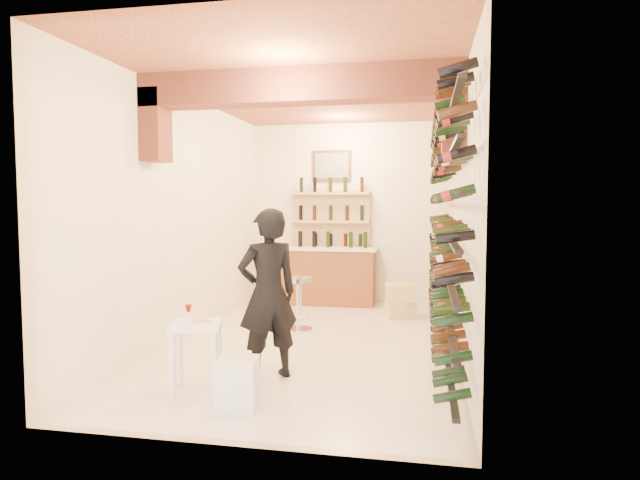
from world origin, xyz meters
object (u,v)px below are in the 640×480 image
at_px(wine_rack, 440,223).
at_px(chrome_barstool, 299,300).
at_px(back_counter, 329,274).
at_px(crate_lower, 400,309).
at_px(tasting_table, 196,335).
at_px(white_stool, 237,383).
at_px(person, 268,294).

distance_m(wine_rack, chrome_barstool, 2.29).
bearing_deg(back_counter, wine_rack, -55.34).
bearing_deg(crate_lower, back_counter, 145.06).
distance_m(tasting_table, white_stool, 0.66).
xyz_separation_m(person, crate_lower, (1.20, 3.17, -0.74)).
height_order(white_stool, person, person).
distance_m(wine_rack, back_counter, 3.38).
height_order(wine_rack, tasting_table, wine_rack).
bearing_deg(crate_lower, wine_rack, -72.96).
height_order(person, chrome_barstool, person).
bearing_deg(white_stool, chrome_barstool, 92.47).
bearing_deg(back_counter, white_stool, -89.28).
bearing_deg(person, white_stool, 51.09).
bearing_deg(wine_rack, white_stool, -127.84).
bearing_deg(tasting_table, person, 31.34).
bearing_deg(white_stool, crate_lower, 72.91).
distance_m(chrome_barstool, crate_lower, 1.78).
relative_size(tasting_table, crate_lower, 1.88).
relative_size(back_counter, chrome_barstool, 2.27).
bearing_deg(back_counter, tasting_table, -95.39).
distance_m(wine_rack, person, 2.35).
bearing_deg(wine_rack, crate_lower, 107.04).
bearing_deg(chrome_barstool, white_stool, -87.53).
height_order(tasting_table, chrome_barstool, tasting_table).
bearing_deg(white_stool, wine_rack, 52.16).
relative_size(back_counter, crate_lower, 3.91).
height_order(white_stool, chrome_barstool, chrome_barstool).
bearing_deg(white_stool, back_counter, 90.72).
bearing_deg(person, crate_lower, -147.45).
xyz_separation_m(back_counter, tasting_table, (-0.44, -4.65, 0.02)).
xyz_separation_m(back_counter, chrome_barstool, (-0.06, -2.02, -0.10)).
relative_size(wine_rack, person, 3.28).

